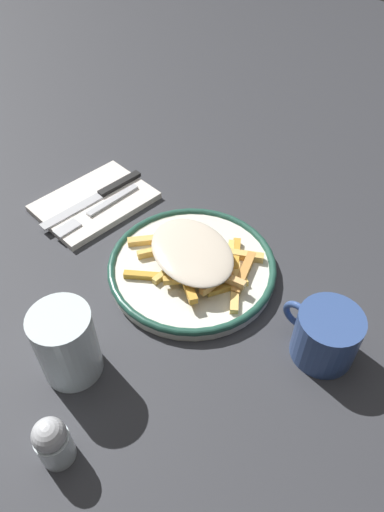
{
  "coord_description": "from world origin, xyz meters",
  "views": [
    {
      "loc": [
        -0.33,
        0.36,
        0.55
      ],
      "look_at": [
        0.0,
        0.0,
        0.04
      ],
      "focal_mm": 33.24,
      "sensor_mm": 36.0,
      "label": 1
    }
  ],
  "objects_px": {
    "fork": "(98,209)",
    "plate": "(192,267)",
    "coffee_mug": "(326,335)",
    "water_glass": "(66,343)",
    "knife": "(102,194)",
    "salt_shaker": "(53,442)",
    "fries_heap": "(192,257)",
    "napkin": "(94,203)"
  },
  "relations": [
    {
      "from": "plate",
      "to": "knife",
      "type": "bearing_deg",
      "value": -4.05
    },
    {
      "from": "fries_heap",
      "to": "fork",
      "type": "bearing_deg",
      "value": 3.45
    },
    {
      "from": "water_glass",
      "to": "napkin",
      "type": "bearing_deg",
      "value": -43.65
    },
    {
      "from": "salt_shaker",
      "to": "knife",
      "type": "bearing_deg",
      "value": -45.93
    },
    {
      "from": "fork",
      "to": "plate",
      "type": "bearing_deg",
      "value": -176.09
    },
    {
      "from": "plate",
      "to": "knife",
      "type": "relative_size",
      "value": 1.23
    },
    {
      "from": "knife",
      "to": "salt_shaker",
      "type": "xyz_separation_m",
      "value": [
        -0.32,
        0.33,
        0.02
      ]
    },
    {
      "from": "fries_heap",
      "to": "water_glass",
      "type": "relative_size",
      "value": 2.04
    },
    {
      "from": "fork",
      "to": "salt_shaker",
      "type": "distance_m",
      "value": 0.41
    },
    {
      "from": "coffee_mug",
      "to": "knife",
      "type": "bearing_deg",
      "value": -0.45
    },
    {
      "from": "plate",
      "to": "fries_heap",
      "type": "relative_size",
      "value": 1.18
    },
    {
      "from": "salt_shaker",
      "to": "napkin",
      "type": "bearing_deg",
      "value": -44.15
    },
    {
      "from": "water_glass",
      "to": "coffee_mug",
      "type": "relative_size",
      "value": 0.99
    },
    {
      "from": "plate",
      "to": "coffee_mug",
      "type": "xyz_separation_m",
      "value": [
        -0.22,
        -0.01,
        0.03
      ]
    },
    {
      "from": "plate",
      "to": "salt_shaker",
      "type": "xyz_separation_m",
      "value": [
        -0.08,
        0.31,
        0.02
      ]
    },
    {
      "from": "fork",
      "to": "salt_shaker",
      "type": "height_order",
      "value": "salt_shaker"
    },
    {
      "from": "coffee_mug",
      "to": "water_glass",
      "type": "bearing_deg",
      "value": 46.89
    },
    {
      "from": "knife",
      "to": "salt_shaker",
      "type": "relative_size",
      "value": 2.86
    },
    {
      "from": "napkin",
      "to": "knife",
      "type": "distance_m",
      "value": 0.02
    },
    {
      "from": "napkin",
      "to": "salt_shaker",
      "type": "distance_m",
      "value": 0.44
    },
    {
      "from": "salt_shaker",
      "to": "coffee_mug",
      "type": "bearing_deg",
      "value": -114.16
    },
    {
      "from": "fork",
      "to": "coffee_mug",
      "type": "bearing_deg",
      "value": -176.38
    },
    {
      "from": "water_glass",
      "to": "salt_shaker",
      "type": "height_order",
      "value": "water_glass"
    },
    {
      "from": "fork",
      "to": "water_glass",
      "type": "height_order",
      "value": "water_glass"
    },
    {
      "from": "fork",
      "to": "napkin",
      "type": "bearing_deg",
      "value": -23.6
    },
    {
      "from": "napkin",
      "to": "water_glass",
      "type": "xyz_separation_m",
      "value": [
        -0.24,
        0.23,
        0.05
      ]
    },
    {
      "from": "napkin",
      "to": "plate",
      "type": "bearing_deg",
      "value": -179.49
    },
    {
      "from": "fries_heap",
      "to": "salt_shaker",
      "type": "distance_m",
      "value": 0.32
    },
    {
      "from": "fork",
      "to": "knife",
      "type": "xyz_separation_m",
      "value": [
        0.03,
        -0.03,
        0.0
      ]
    },
    {
      "from": "fries_heap",
      "to": "knife",
      "type": "xyz_separation_m",
      "value": [
        0.24,
        -0.02,
        -0.02
      ]
    },
    {
      "from": "napkin",
      "to": "salt_shaker",
      "type": "height_order",
      "value": "salt_shaker"
    },
    {
      "from": "fork",
      "to": "water_glass",
      "type": "xyz_separation_m",
      "value": [
        -0.21,
        0.21,
        0.04
      ]
    },
    {
      "from": "knife",
      "to": "fork",
      "type": "bearing_deg",
      "value": 131.01
    },
    {
      "from": "plate",
      "to": "fork",
      "type": "xyz_separation_m",
      "value": [
        0.21,
        0.01,
        0.0
      ]
    },
    {
      "from": "fork",
      "to": "water_glass",
      "type": "bearing_deg",
      "value": 134.35
    },
    {
      "from": "fries_heap",
      "to": "napkin",
      "type": "bearing_deg",
      "value": 0.13
    },
    {
      "from": "water_glass",
      "to": "coffee_mug",
      "type": "height_order",
      "value": "water_glass"
    },
    {
      "from": "napkin",
      "to": "fork",
      "type": "xyz_separation_m",
      "value": [
        -0.03,
        0.01,
        0.01
      ]
    },
    {
      "from": "plate",
      "to": "coffee_mug",
      "type": "relative_size",
      "value": 2.37
    },
    {
      "from": "plate",
      "to": "fries_heap",
      "type": "xyz_separation_m",
      "value": [
        -0.0,
        0.0,
        0.03
      ]
    },
    {
      "from": "fries_heap",
      "to": "coffee_mug",
      "type": "bearing_deg",
      "value": -176.21
    },
    {
      "from": "plate",
      "to": "napkin",
      "type": "bearing_deg",
      "value": 0.51
    }
  ]
}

